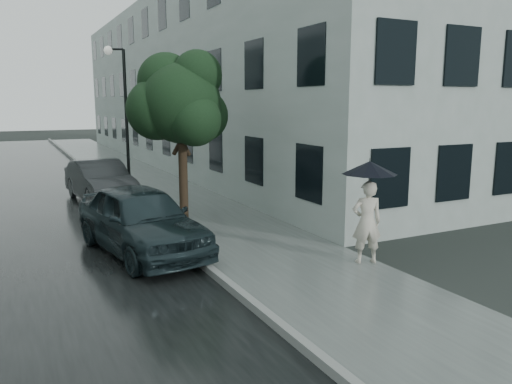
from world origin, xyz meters
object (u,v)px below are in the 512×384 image
car_near (141,219)px  car_far (100,181)px  street_tree (180,102)px  pedestrian (367,222)px  lamp_post (122,111)px

car_near → car_far: size_ratio=1.05×
street_tree → car_near: street_tree is taller
car_far → pedestrian: bearing=-73.8°
pedestrian → lamp_post: lamp_post is taller
pedestrian → street_tree: street_tree is taller
lamp_post → car_near: lamp_post is taller
pedestrian → car_far: size_ratio=0.41×
pedestrian → lamp_post: bearing=-56.4°
car_near → car_far: bearing=79.0°
lamp_post → car_near: (-1.39, -8.21, -2.34)m
lamp_post → street_tree: bearing=-67.3°
lamp_post → car_far: (-1.18, -1.49, -2.41)m
street_tree → lamp_post: (-0.47, 5.63, -0.31)m
lamp_post → car_near: 8.65m
car_far → car_near: bearing=-97.8°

